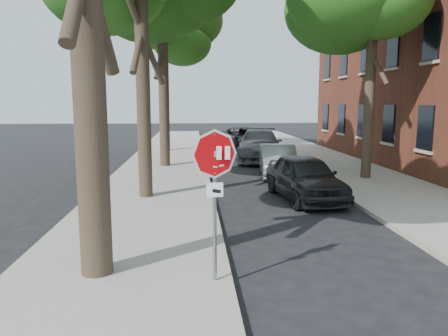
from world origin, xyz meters
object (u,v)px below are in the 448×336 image
object	(u,v)px
car_a	(305,177)
car_b	(278,161)
stop_sign	(215,176)
tree_far	(165,37)
car_d	(243,138)
car_c	(259,145)

from	to	relation	value
car_a	car_b	bearing A→B (deg)	84.14
stop_sign	tree_far	bearing A→B (deg)	95.46
car_a	car_d	bearing A→B (deg)	84.91
stop_sign	car_c	world-z (taller)	stop_sign
tree_far	car_a	xyz separation A→B (m)	(5.32, -14.44, -6.48)
car_a	stop_sign	bearing A→B (deg)	-122.09
car_d	tree_far	bearing A→B (deg)	-175.00
car_b	car_d	bearing A→B (deg)	97.37
car_d	car_b	bearing A→B (deg)	-96.80
stop_sign	car_b	size ratio (longest dim) A/B	0.63
car_c	car_d	world-z (taller)	car_c
stop_sign	car_d	size ratio (longest dim) A/B	0.49
car_a	tree_far	bearing A→B (deg)	104.37
car_a	car_b	xyz separation A→B (m)	(0.00, 4.51, -0.06)
tree_far	car_c	distance (m)	9.53
car_b	car_a	bearing A→B (deg)	-83.72
stop_sign	car_a	distance (m)	7.57
car_a	car_d	world-z (taller)	car_d
car_d	car_a	bearing A→B (deg)	-97.11
car_b	tree_far	bearing A→B (deg)	124.49
car_b	car_c	xyz separation A→B (m)	(0.00, 5.24, 0.16)
tree_far	car_b	xyz separation A→B (m)	(5.32, -9.92, -6.54)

